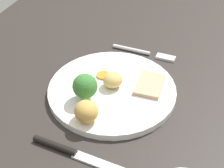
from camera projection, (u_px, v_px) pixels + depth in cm
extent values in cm
cube|color=#2B2623|center=(101.00, 108.00, 70.45)|extent=(120.00, 84.00, 3.60)
cylinder|color=white|center=(112.00, 90.00, 71.00)|extent=(26.69, 26.69, 1.40)
cube|color=tan|center=(150.00, 84.00, 70.76)|extent=(8.13, 5.72, 0.80)
ellipsoid|color=#D8B260|center=(113.00, 80.00, 69.97)|extent=(5.67, 5.66, 3.20)
ellipsoid|color=tan|center=(87.00, 112.00, 62.07)|extent=(6.41, 6.42, 4.14)
cylinder|color=orange|center=(103.00, 75.00, 73.48)|extent=(2.87, 2.87, 0.42)
cylinder|color=#8CB766|center=(86.00, 96.00, 67.40)|extent=(1.29, 1.29, 1.55)
sphere|color=#387A33|center=(85.00, 86.00, 65.82)|extent=(4.94, 4.94, 4.94)
cylinder|color=silver|center=(133.00, 50.00, 83.24)|extent=(1.07, 9.51, 0.90)
cube|color=silver|center=(166.00, 58.00, 80.96)|extent=(2.08, 4.54, 0.60)
cylinder|color=black|center=(55.00, 145.00, 59.59)|extent=(1.76, 8.56, 1.20)
cube|color=silver|center=(101.00, 164.00, 56.95)|extent=(2.39, 10.59, 0.40)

